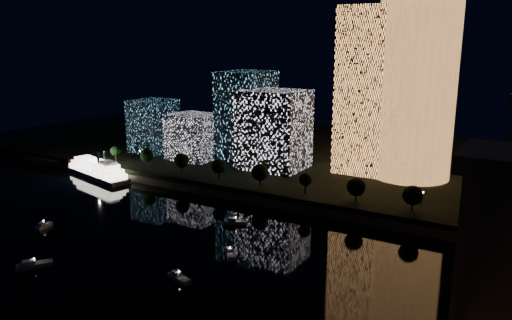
% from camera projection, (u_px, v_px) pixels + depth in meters
% --- Properties ---
extents(ground, '(520.00, 520.00, 0.00)m').
position_uv_depth(ground, '(180.00, 320.00, 112.75)').
color(ground, black).
rests_on(ground, ground).
extents(far_bank, '(420.00, 160.00, 5.00)m').
position_uv_depth(far_bank, '(385.00, 164.00, 246.21)').
color(far_bank, black).
rests_on(far_bank, ground).
extents(seawall, '(420.00, 6.00, 3.00)m').
position_uv_depth(seawall, '(323.00, 211.00, 181.10)').
color(seawall, '#6B5E4C').
rests_on(seawall, ground).
extents(tower_cylindrical, '(34.00, 34.00, 76.63)m').
position_uv_depth(tower_cylindrical, '(416.00, 86.00, 205.22)').
color(tower_cylindrical, '#FF9E51').
rests_on(tower_cylindrical, far_bank).
extents(tower_rectangular, '(22.32, 22.32, 71.03)m').
position_uv_depth(tower_rectangular, '(367.00, 91.00, 215.33)').
color(tower_rectangular, '#FF9E51').
rests_on(tower_rectangular, far_bank).
extents(midrise_blocks, '(95.22, 39.41, 42.53)m').
position_uv_depth(midrise_blocks, '(232.00, 124.00, 240.78)').
color(midrise_blocks, silver).
rests_on(midrise_blocks, far_bank).
extents(riverboat, '(45.68, 19.16, 13.51)m').
position_uv_depth(riverboat, '(95.00, 169.00, 232.35)').
color(riverboat, silver).
rests_on(riverboat, ground).
extents(motorboats, '(119.36, 86.71, 2.78)m').
position_uv_depth(motorboats, '(146.00, 293.00, 123.40)').
color(motorboats, silver).
rests_on(motorboats, ground).
extents(esplanade_trees, '(165.41, 6.98, 8.99)m').
position_uv_depth(esplanade_trees, '(271.00, 174.00, 196.51)').
color(esplanade_trees, black).
rests_on(esplanade_trees, far_bank).
extents(street_lamps, '(132.70, 0.70, 5.65)m').
position_uv_depth(street_lamps, '(259.00, 171.00, 206.23)').
color(street_lamps, black).
rests_on(street_lamps, far_bank).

